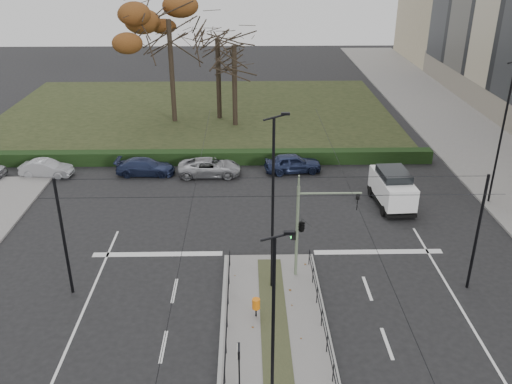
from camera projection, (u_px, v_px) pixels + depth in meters
ground at (273, 315)px, 24.52m from camera, size 140.00×140.00×0.00m
median_island at (276, 352)px, 22.22m from camera, size 4.40×15.00×0.14m
sidewalk_east at (477, 145)px, 44.79m from camera, size 8.00×90.00×0.14m
park at (196, 113)px, 53.42m from camera, size 38.00×26.00×0.10m
hedge at (182, 157)px, 41.07m from camera, size 38.00×1.00×1.00m
median_railing at (277, 336)px, 21.75m from camera, size 4.14×13.24×0.92m
catenary at (272, 232)px, 24.55m from camera, size 20.00×34.00×6.00m
traffic_light at (303, 225)px, 26.12m from camera, size 3.36×1.85×4.87m
litter_bin at (256, 304)px, 23.97m from camera, size 0.36×0.36×0.91m
info_panel at (239, 356)px, 19.76m from camera, size 0.11×0.50×1.92m
streetlamp_median_near at (273, 336)px, 17.09m from camera, size 0.64×0.13×7.70m
streetlamp_median_far at (273, 204)px, 24.51m from camera, size 0.73×0.15×8.72m
streetlamp_sidewalk at (502, 132)px, 33.05m from camera, size 0.77×0.16×9.20m
parked_car_second at (46, 168)px, 38.81m from camera, size 3.80×1.65×1.21m
parked_car_third at (145, 167)px, 39.09m from camera, size 4.25×1.85×1.22m
parked_car_fourth at (210, 167)px, 38.97m from camera, size 4.57×2.18×1.26m
white_van at (392, 187)px, 34.28m from camera, size 2.28×4.58×2.40m
rust_tree at (168, 19)px, 47.01m from camera, size 10.35×10.35×12.06m
bare_tree_center at (218, 44)px, 48.86m from camera, size 6.01×6.01×9.84m
bare_tree_near at (234, 51)px, 47.02m from camera, size 5.66×5.66×9.50m
parked_car_fifth at (293, 163)px, 39.49m from camera, size 4.27×2.13×1.40m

